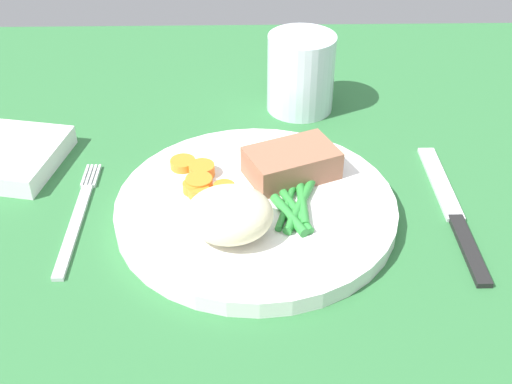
% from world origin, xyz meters
% --- Properties ---
extents(dining_table, '(1.20, 0.90, 0.02)m').
position_xyz_m(dining_table, '(0.00, 0.00, 0.01)').
color(dining_table, '#2D6B38').
rests_on(dining_table, ground).
extents(dinner_plate, '(0.26, 0.26, 0.02)m').
position_xyz_m(dinner_plate, '(-0.02, -0.01, 0.03)').
color(dinner_plate, white).
rests_on(dinner_plate, dining_table).
extents(meat_portion, '(0.10, 0.08, 0.03)m').
position_xyz_m(meat_portion, '(0.02, 0.03, 0.05)').
color(meat_portion, '#936047').
rests_on(meat_portion, dinner_plate).
extents(mashed_potatoes, '(0.07, 0.07, 0.04)m').
position_xyz_m(mashed_potatoes, '(-0.04, -0.06, 0.06)').
color(mashed_potatoes, beige).
rests_on(mashed_potatoes, dinner_plate).
extents(carrot_slices, '(0.06, 0.07, 0.01)m').
position_xyz_m(carrot_slices, '(-0.07, 0.02, 0.04)').
color(carrot_slices, orange).
rests_on(carrot_slices, dinner_plate).
extents(green_beans, '(0.04, 0.08, 0.01)m').
position_xyz_m(green_beans, '(0.02, -0.02, 0.04)').
color(green_beans, '#2D8C38').
rests_on(green_beans, dinner_plate).
extents(fork, '(0.01, 0.17, 0.00)m').
position_xyz_m(fork, '(-0.18, -0.01, 0.02)').
color(fork, silver).
rests_on(fork, dining_table).
extents(knife, '(0.02, 0.20, 0.01)m').
position_xyz_m(knife, '(0.17, -0.01, 0.02)').
color(knife, black).
rests_on(knife, dining_table).
extents(water_glass, '(0.08, 0.08, 0.09)m').
position_xyz_m(water_glass, '(0.04, 0.19, 0.06)').
color(water_glass, silver).
rests_on(water_glass, dining_table).
extents(napkin, '(0.12, 0.12, 0.02)m').
position_xyz_m(napkin, '(-0.27, 0.08, 0.03)').
color(napkin, white).
rests_on(napkin, dining_table).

